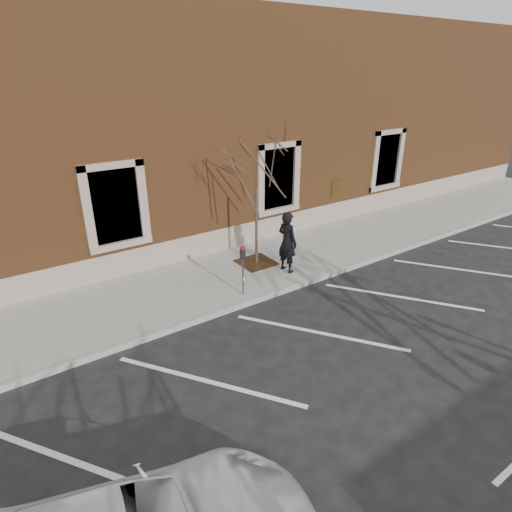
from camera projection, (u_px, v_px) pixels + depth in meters
ground at (268, 297)px, 12.43m from camera, size 120.00×120.00×0.00m
sidewalk_near at (236, 273)px, 13.71m from camera, size 40.00×3.50×0.15m
curb_near at (269, 296)px, 12.36m from camera, size 40.00×0.12×0.15m
parking_stripes at (319, 333)px, 10.77m from camera, size 28.00×4.40×0.01m
building_civic at (152, 127)px, 16.63m from camera, size 40.00×8.62×8.00m
man at (287, 242)px, 13.34m from camera, size 0.57×0.78×1.96m
parking_meter at (243, 262)px, 11.89m from camera, size 0.13×0.10×1.48m
tree_grate at (256, 262)px, 14.27m from camera, size 1.14×1.14×0.03m
sapling at (257, 166)px, 12.96m from camera, size 2.79×2.79×4.65m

